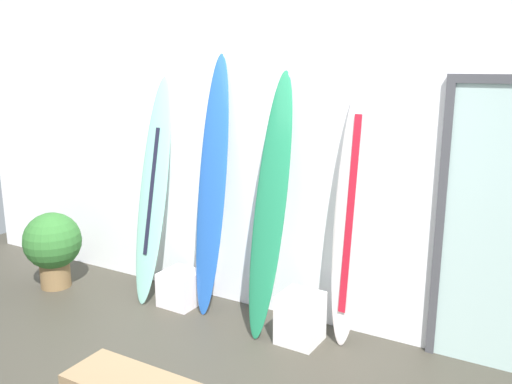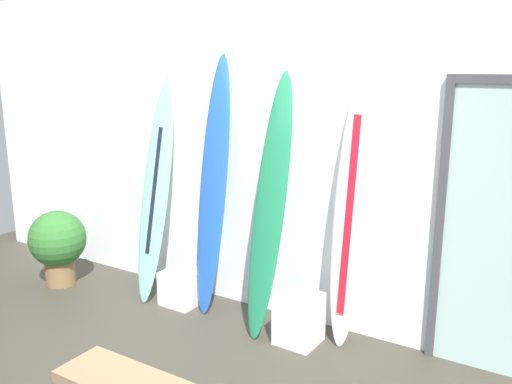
# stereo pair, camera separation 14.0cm
# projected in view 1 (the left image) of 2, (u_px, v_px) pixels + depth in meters

# --- Properties ---
(ground) EXTENTS (8.00, 8.00, 0.04)m
(ground) POSITION_uv_depth(u_px,v_px,m) (185.00, 377.00, 3.83)
(ground) COLOR #3B372E
(wall_back) EXTENTS (7.20, 0.20, 2.80)m
(wall_back) POSITION_uv_depth(u_px,v_px,m) (274.00, 152.00, 4.59)
(wall_back) COLOR white
(wall_back) RESTS_ON ground
(surfboard_seafoam) EXTENTS (0.30, 0.50, 2.02)m
(surfboard_seafoam) POSITION_uv_depth(u_px,v_px,m) (153.00, 191.00, 4.88)
(surfboard_seafoam) COLOR #81C3B0
(surfboard_seafoam) RESTS_ON ground
(surfboard_cobalt) EXTENTS (0.28, 0.40, 2.22)m
(surfboard_cobalt) POSITION_uv_depth(u_px,v_px,m) (212.00, 187.00, 4.60)
(surfboard_cobalt) COLOR #2156B2
(surfboard_cobalt) RESTS_ON ground
(surfboard_emerald) EXTENTS (0.28, 0.54, 2.09)m
(surfboard_emerald) POSITION_uv_depth(u_px,v_px,m) (270.00, 208.00, 4.25)
(surfboard_emerald) COLOR #1F784F
(surfboard_emerald) RESTS_ON ground
(surfboard_ivory) EXTENTS (0.29, 0.31, 2.05)m
(surfboard_ivory) POSITION_uv_depth(u_px,v_px,m) (351.00, 217.00, 4.06)
(surfboard_ivory) COLOR silver
(surfboard_ivory) RESTS_ON ground
(display_block_left) EXTENTS (0.33, 0.33, 0.31)m
(display_block_left) POSITION_uv_depth(u_px,v_px,m) (181.00, 288.00, 4.90)
(display_block_left) COLOR white
(display_block_left) RESTS_ON ground
(display_block_center) EXTENTS (0.32, 0.32, 0.39)m
(display_block_center) POSITION_uv_depth(u_px,v_px,m) (300.00, 318.00, 4.23)
(display_block_center) COLOR white
(display_block_center) RESTS_ON ground
(potted_plant) EXTENTS (0.55, 0.55, 0.74)m
(potted_plant) POSITION_uv_depth(u_px,v_px,m) (53.00, 244.00, 5.23)
(potted_plant) COLOR brown
(potted_plant) RESTS_ON ground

